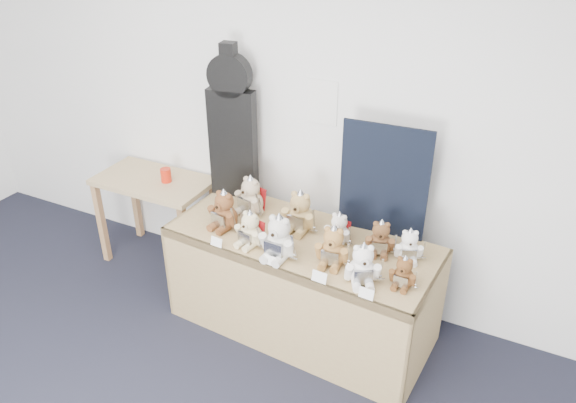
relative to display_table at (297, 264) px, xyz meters
The scene contains 22 objects.
room_shell 1.08m from the display_table, 99.52° to the left, with size 6.00×6.00×6.00m.
display_table is the anchor object (origin of this frame).
side_table 1.41m from the display_table, 167.93° to the left, with size 0.90×0.51×0.75m.
guitar_case 1.07m from the display_table, 149.89° to the left, with size 0.35×0.15×1.11m.
navy_board 0.78m from the display_table, 41.60° to the left, with size 0.56×0.02×0.75m, color black.
red_cup 1.32m from the display_table, 166.22° to the left, with size 0.08×0.08×0.11m, color red.
teddy_front_far_left 0.59m from the display_table, behind, with size 0.25×0.22×0.30m.
teddy_front_left 0.39m from the display_table, 153.26° to the right, with size 0.22×0.20×0.26m.
teddy_front_centre 0.34m from the display_table, 102.79° to the right, with size 0.26×0.21×0.32m.
teddy_front_right 0.40m from the display_table, 18.29° to the right, with size 0.24×0.20×0.29m.
teddy_front_far_right 0.60m from the display_table, 20.30° to the right, with size 0.24×0.23×0.28m.
teddy_front_end 0.77m from the display_table, ahead, with size 0.18×0.14×0.22m.
teddy_back_left 0.58m from the display_table, 154.65° to the left, with size 0.25×0.23×0.30m.
teddy_back_centre_left 0.33m from the display_table, 109.82° to the left, with size 0.26×0.20×0.32m.
teddy_back_centre_right 0.37m from the display_table, 30.95° to the left, with size 0.19×0.16×0.24m.
teddy_back_right 0.58m from the display_table, 16.02° to the left, with size 0.21×0.19×0.25m.
teddy_back_end 0.74m from the display_table, 12.70° to the left, with size 0.20×0.18×0.23m.
teddy_back_far_left 0.57m from the display_table, 152.14° to the left, with size 0.18×0.15×0.22m.
entry_card_a 0.54m from the display_table, 150.44° to the right, with size 0.08×0.00×0.06m, color white.
entry_card_b 0.34m from the display_table, 99.29° to the right, with size 0.08×0.00×0.06m, color white.
entry_card_c 0.46m from the display_table, 46.00° to the right, with size 0.09×0.00×0.07m, color white.
entry_card_d 0.69m from the display_table, 28.67° to the right, with size 0.09×0.00×0.06m, color white.
Camera 1 is at (1.74, -0.77, 2.73)m, focal length 35.00 mm.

